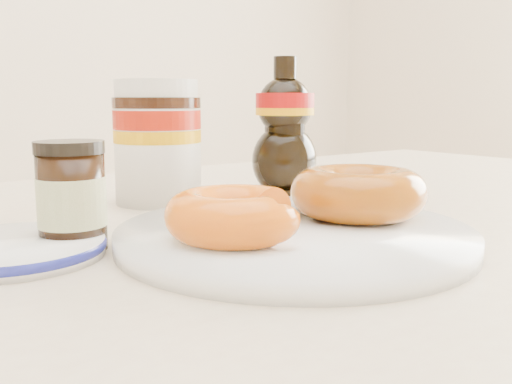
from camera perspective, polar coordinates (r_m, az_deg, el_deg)
dining_table at (r=0.55m, az=5.06°, el=-11.73°), size 1.40×0.90×0.75m
plate at (r=0.45m, az=3.84°, el=-4.29°), size 0.28×0.28×0.01m
donut_bitten at (r=0.41m, az=-2.18°, el=-2.29°), size 0.10×0.10×0.03m
donut_whole at (r=0.49m, az=10.16°, el=-0.03°), size 0.12×0.12×0.04m
nutella_jar at (r=0.63m, az=-9.81°, el=5.43°), size 0.09×0.09×0.13m
syrup_bottle at (r=0.69m, az=2.89°, el=6.65°), size 0.10×0.10×0.16m
dark_jar at (r=0.45m, az=-17.95°, el=-0.48°), size 0.05×0.05×0.08m
blue_rim_saucer at (r=0.45m, az=-22.97°, el=-5.19°), size 0.13×0.13×0.01m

